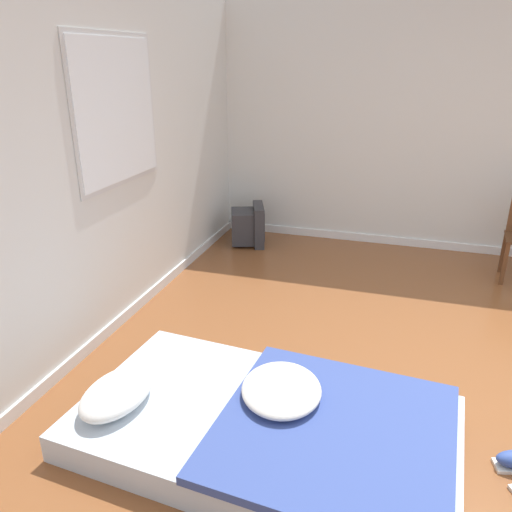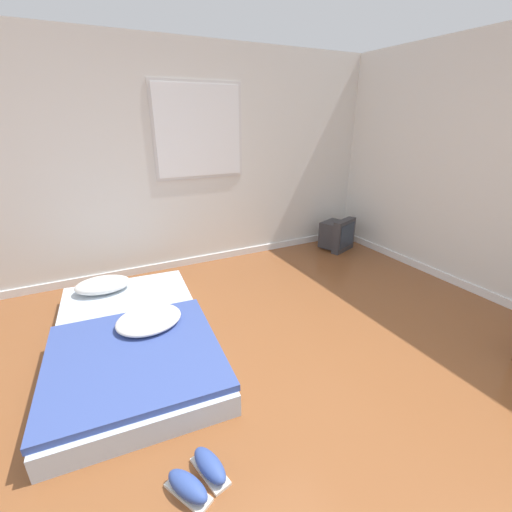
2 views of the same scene
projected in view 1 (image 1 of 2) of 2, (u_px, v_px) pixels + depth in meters
name	position (u px, v px, depth m)	size (l,w,h in m)	color
ground_plane	(512.00, 425.00, 2.93)	(20.00, 20.00, 0.00)	brown
wall_back	(67.00, 176.00, 3.26)	(8.30, 0.08, 2.60)	silver
wall_right	(490.00, 134.00, 5.10)	(0.08, 8.10, 2.60)	silver
mattress_bed	(267.00, 425.00, 2.77)	(1.34, 2.15, 0.31)	silver
crt_tv	(249.00, 226.00, 5.71)	(0.50, 0.48, 0.46)	#333338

